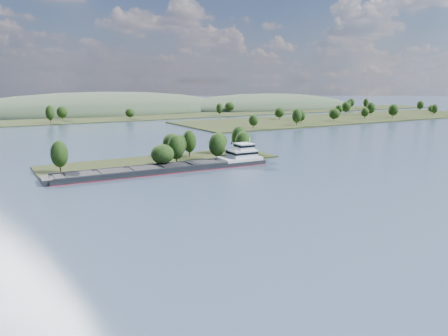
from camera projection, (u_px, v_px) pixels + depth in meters
ground at (237, 193)px, 134.01m from camera, size 1800.00×1800.00×0.00m
tree_island at (179, 152)px, 186.56m from camera, size 100.00×33.34×13.40m
right_bank at (348, 117)px, 399.96m from camera, size 320.00×90.00×14.37m
back_shoreline at (73, 120)px, 374.80m from camera, size 900.00×60.00×15.45m
hill_east at (265, 108)px, 558.79m from camera, size 260.00×140.00×36.00m
hill_west at (103, 112)px, 485.82m from camera, size 320.00×160.00×44.00m
cargo_barge at (178, 166)px, 168.10m from camera, size 86.51×13.78×11.65m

